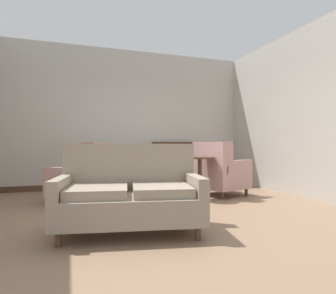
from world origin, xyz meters
name	(u,v)px	position (x,y,z in m)	size (l,w,h in m)	color
ground	(171,213)	(0.00, 0.00, 0.00)	(7.68, 7.68, 0.00)	#896B51
wall_back	(131,119)	(0.00, 2.74, 1.55)	(5.59, 0.08, 3.10)	#BCB7AD
wall_right	(287,114)	(2.72, 0.82, 1.55)	(0.08, 3.84, 3.10)	#BCB7AD
baseboard_back	(131,184)	(0.00, 2.69, 0.06)	(5.43, 0.03, 0.12)	#4C3323
coffee_table	(156,179)	(-0.07, 0.51, 0.42)	(0.81, 0.81, 0.53)	#4C3323
porcelain_vase	(155,162)	(-0.06, 0.57, 0.68)	(0.20, 0.20, 0.35)	beige
settee	(130,195)	(-0.70, -0.66, 0.40)	(1.66, 1.11, 0.97)	gray
armchair_far_left	(83,177)	(-1.12, 1.20, 0.42)	(1.06, 1.01, 0.99)	tan
armchair_near_window	(133,173)	(-0.16, 1.69, 0.41)	(0.83, 0.88, 0.97)	gray
armchair_back_corner	(219,172)	(1.34, 1.04, 0.44)	(0.98, 0.99, 1.01)	tan
side_table	(200,174)	(0.82, 0.78, 0.45)	(0.53, 0.53, 0.75)	#4C3323
sideboard	(177,166)	(1.01, 2.45, 0.47)	(1.09, 0.35, 1.03)	#4C3323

